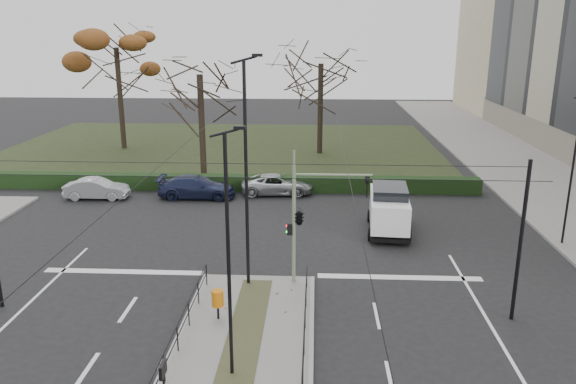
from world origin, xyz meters
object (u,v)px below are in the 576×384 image
litter_bin (218,299)px  parked_car_second (97,189)px  streetlamp_sidewalk (573,169)px  parked_car_third (197,187)px  streetlamp_median_far (247,173)px  streetlamp_median_near (229,255)px  traffic_light (301,215)px  bare_tree_center (321,70)px  info_panel (163,377)px  parked_car_fourth (277,184)px  white_van (389,208)px  rust_tree (116,48)px  bare_tree_near (200,82)px

litter_bin → parked_car_second: parked_car_second is taller
streetlamp_sidewalk → parked_car_third: size_ratio=1.53×
streetlamp_median_far → streetlamp_median_near: bearing=-87.8°
traffic_light → bare_tree_center: bearing=88.0°
litter_bin → info_panel: (-0.40, -5.75, 0.69)m
streetlamp_median_near → streetlamp_median_far: 6.39m
streetlamp_median_far → parked_car_fourth: (0.23, 13.67, -4.20)m
streetlamp_median_far → white_van: streetlamp_median_far is taller
litter_bin → bare_tree_center: 29.85m
parked_car_second → rust_tree: 17.48m
info_panel → white_van: size_ratio=0.40×
bare_tree_center → rust_tree: bearing=176.1°
streetlamp_median_far → rust_tree: rust_tree is taller
streetlamp_sidewalk → streetlamp_median_far: bearing=-160.4°
traffic_light → streetlamp_median_near: 6.92m
parked_car_second → litter_bin: bearing=-147.8°
traffic_light → bare_tree_near: bearing=113.4°
parked_car_second → parked_car_fourth: size_ratio=0.86×
streetlamp_median_near → parked_car_second: bearing=121.5°
parked_car_second → white_van: size_ratio=0.83×
rust_tree → bare_tree_center: 17.49m
rust_tree → bare_tree_center: bearing=-3.9°
streetlamp_sidewalk → parked_car_second: 26.90m
rust_tree → bare_tree_near: rust_tree is taller
streetlamp_median_far → white_van: 10.18m
streetlamp_median_far → info_panel: bearing=-97.6°
parked_car_fourth → traffic_light: bearing=-176.2°
traffic_light → bare_tree_near: size_ratio=0.52×
litter_bin → parked_car_second: bearing=124.2°
litter_bin → info_panel: info_panel is taller
litter_bin → streetlamp_median_near: 4.63m
streetlamp_median_near → streetlamp_median_far: streetlamp_median_far is taller
streetlamp_median_far → bare_tree_near: (-5.26, 17.32, 1.93)m
traffic_light → streetlamp_median_far: size_ratio=0.54×
streetlamp_median_near → bare_tree_center: bare_tree_center is taller
info_panel → bare_tree_near: bearing=98.9°
white_van → bare_tree_near: (-11.80, 10.37, 5.49)m
info_panel → streetlamp_median_far: 9.40m
traffic_light → litter_bin: 4.85m
streetlamp_sidewalk → parked_car_fourth: bearing=150.2°
parked_car_fourth → info_panel: bearing=172.2°
traffic_light → parked_car_second: bearing=138.1°
streetlamp_median_far → streetlamp_sidewalk: bearing=19.6°
litter_bin → parked_car_fourth: size_ratio=0.24×
streetlamp_median_near → bare_tree_near: bearing=103.1°
info_panel → streetlamp_median_near: 3.68m
streetlamp_sidewalk → white_van: streetlamp_sidewalk is taller
streetlamp_median_near → streetlamp_median_far: size_ratio=0.82×
traffic_light → info_panel: size_ratio=2.63×
white_van → bare_tree_near: bare_tree_near is taller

